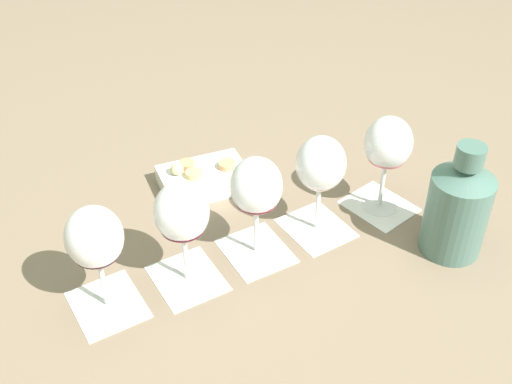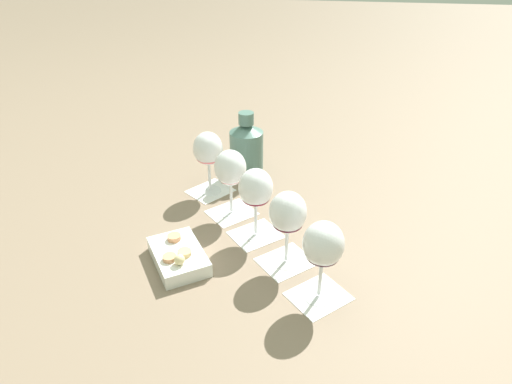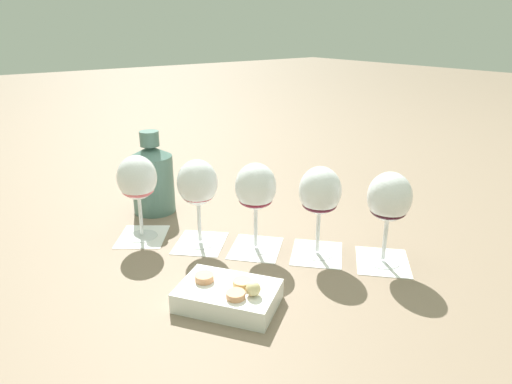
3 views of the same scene
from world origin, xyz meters
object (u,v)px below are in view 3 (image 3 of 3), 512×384
(wine_glass_1, at_px, (198,186))
(wine_glass_4, at_px, (389,201))
(snack_dish, at_px, (228,295))
(ceramic_vase, at_px, (153,177))
(wine_glass_3, at_px, (320,195))
(wine_glass_2, at_px, (254,190))
(wine_glass_0, at_px, (137,181))

(wine_glass_1, xyz_separation_m, wine_glass_4, (0.24, -0.28, 0.00))
(snack_dish, bearing_deg, ceramic_vase, 79.84)
(wine_glass_3, height_order, ceramic_vase, ceramic_vase)
(wine_glass_2, bearing_deg, snack_dish, -138.36)
(wine_glass_0, relative_size, wine_glass_4, 1.00)
(wine_glass_1, xyz_separation_m, wine_glass_2, (0.08, -0.08, 0.00))
(wine_glass_4, distance_m, ceramic_vase, 0.55)
(wine_glass_1, bearing_deg, wine_glass_4, -49.53)
(wine_glass_1, height_order, wine_glass_3, same)
(wine_glass_1, distance_m, wine_glass_3, 0.24)
(wine_glass_0, height_order, wine_glass_2, same)
(ceramic_vase, bearing_deg, wine_glass_0, -125.99)
(wine_glass_1, bearing_deg, wine_glass_3, -48.06)
(wine_glass_3, height_order, wine_glass_4, same)
(wine_glass_1, height_order, wine_glass_2, same)
(wine_glass_1, bearing_deg, snack_dish, -109.15)
(wine_glass_4, bearing_deg, ceramic_vase, 115.34)
(wine_glass_4, bearing_deg, wine_glass_3, 127.66)
(wine_glass_4, xyz_separation_m, ceramic_vase, (-0.24, 0.50, -0.04))
(wine_glass_4, relative_size, ceramic_vase, 0.90)
(wine_glass_2, height_order, wine_glass_3, same)
(wine_glass_4, distance_m, snack_dish, 0.34)
(wine_glass_0, xyz_separation_m, snack_dish, (0.01, -0.32, -0.11))
(wine_glass_0, height_order, snack_dish, wine_glass_0)
(wine_glass_4, bearing_deg, wine_glass_2, 129.39)
(wine_glass_2, distance_m, snack_dish, 0.23)
(wine_glass_0, xyz_separation_m, wine_glass_2, (0.16, -0.19, 0.00))
(wine_glass_0, xyz_separation_m, wine_glass_1, (0.08, -0.10, -0.00))
(wine_glass_1, distance_m, wine_glass_4, 0.37)
(wine_glass_1, relative_size, ceramic_vase, 0.90)
(wine_glass_4, relative_size, snack_dish, 0.95)
(wine_glass_3, relative_size, wine_glass_4, 1.00)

